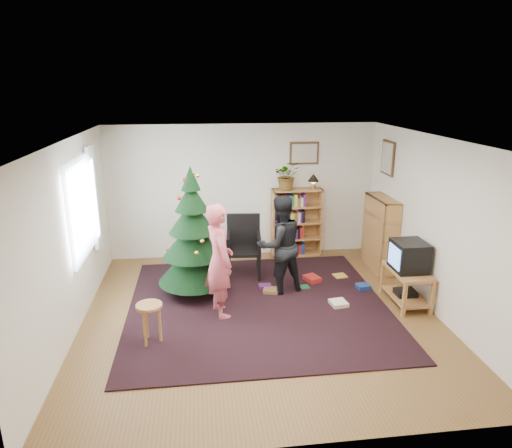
{
  "coord_description": "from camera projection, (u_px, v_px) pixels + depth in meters",
  "views": [
    {
      "loc": [
        -0.79,
        -5.83,
        3.19
      ],
      "look_at": [
        0.05,
        0.88,
        1.1
      ],
      "focal_mm": 32.0,
      "sensor_mm": 36.0,
      "label": 1
    }
  ],
  "objects": [
    {
      "name": "christmas_tree",
      "position": [
        193.0,
        242.0,
        7.01
      ],
      "size": [
        1.12,
        1.12,
        2.04
      ],
      "rotation": [
        0.0,
        0.0,
        -0.34
      ],
      "color": "#3F2816",
      "rests_on": "rug"
    },
    {
      "name": "floor_clutter",
      "position": [
        313.0,
        287.0,
        7.38
      ],
      "size": [
        1.77,
        1.23,
        0.08
      ],
      "color": "#A51E19",
      "rests_on": "rug"
    },
    {
      "name": "person_by_chair",
      "position": [
        280.0,
        245.0,
        7.09
      ],
      "size": [
        0.92,
        0.81,
        1.58
      ],
      "primitive_type": "imported",
      "rotation": [
        0.0,
        0.0,
        3.47
      ],
      "color": "black",
      "rests_on": "rug"
    },
    {
      "name": "person_standing",
      "position": [
        219.0,
        261.0,
        6.35
      ],
      "size": [
        0.56,
        0.69,
        1.65
      ],
      "primitive_type": "imported",
      "rotation": [
        0.0,
        0.0,
        1.88
      ],
      "color": "#C24D56",
      "rests_on": "rug"
    },
    {
      "name": "wall_front",
      "position": [
        300.0,
        325.0,
        3.82
      ],
      "size": [
        5.0,
        0.02,
        2.5
      ],
      "primitive_type": "cube",
      "color": "silver",
      "rests_on": "floor"
    },
    {
      "name": "wall_right",
      "position": [
        434.0,
        226.0,
        6.49
      ],
      "size": [
        0.02,
        5.0,
        2.5
      ],
      "primitive_type": "cube",
      "color": "silver",
      "rests_on": "floor"
    },
    {
      "name": "table_lamp",
      "position": [
        313.0,
        179.0,
        8.49
      ],
      "size": [
        0.21,
        0.21,
        0.29
      ],
      "color": "#A57F33",
      "rests_on": "bookshelf_back"
    },
    {
      "name": "stool",
      "position": [
        150.0,
        313.0,
        5.73
      ],
      "size": [
        0.33,
        0.33,
        0.55
      ],
      "color": "#B88342",
      "rests_on": "floor"
    },
    {
      "name": "curtain",
      "position": [
        94.0,
        197.0,
        7.06
      ],
      "size": [
        0.06,
        0.35,
        1.6
      ],
      "primitive_type": "cube",
      "color": "white",
      "rests_on": "wall_left"
    },
    {
      "name": "crt_tv",
      "position": [
        409.0,
        256.0,
        6.69
      ],
      "size": [
        0.46,
        0.5,
        0.43
      ],
      "color": "black",
      "rests_on": "tv_stand"
    },
    {
      "name": "ceiling",
      "position": [
        261.0,
        140.0,
        5.82
      ],
      "size": [
        5.0,
        5.0,
        0.0
      ],
      "primitive_type": "plane",
      "rotation": [
        3.14,
        0.0,
        0.0
      ],
      "color": "white",
      "rests_on": "wall_back"
    },
    {
      "name": "tv_stand",
      "position": [
        406.0,
        284.0,
        6.82
      ],
      "size": [
        0.48,
        0.86,
        0.55
      ],
      "color": "#B88342",
      "rests_on": "floor"
    },
    {
      "name": "armchair",
      "position": [
        243.0,
        243.0,
        7.84
      ],
      "size": [
        0.62,
        0.62,
        1.05
      ],
      "rotation": [
        0.0,
        0.0,
        -0.09
      ],
      "color": "black",
      "rests_on": "rug"
    },
    {
      "name": "potted_plant",
      "position": [
        287.0,
        175.0,
        8.41
      ],
      "size": [
        0.49,
        0.42,
        0.54
      ],
      "primitive_type": "imported",
      "rotation": [
        0.0,
        0.0,
        0.01
      ],
      "color": "gray",
      "rests_on": "bookshelf_back"
    },
    {
      "name": "window_pane",
      "position": [
        81.0,
        209.0,
        6.4
      ],
      "size": [
        0.04,
        1.2,
        1.4
      ],
      "primitive_type": "cube",
      "color": "silver",
      "rests_on": "wall_left"
    },
    {
      "name": "wall_back",
      "position": [
        243.0,
        191.0,
        8.56
      ],
      "size": [
        5.0,
        0.02,
        2.5
      ],
      "primitive_type": "cube",
      "color": "silver",
      "rests_on": "floor"
    },
    {
      "name": "picture_back",
      "position": [
        304.0,
        153.0,
        8.47
      ],
      "size": [
        0.55,
        0.03,
        0.42
      ],
      "color": "#4C3319",
      "rests_on": "wall_back"
    },
    {
      "name": "picture_right",
      "position": [
        388.0,
        158.0,
        7.94
      ],
      "size": [
        0.03,
        0.5,
        0.6
      ],
      "color": "#4C3319",
      "rests_on": "wall_right"
    },
    {
      "name": "wall_left",
      "position": [
        69.0,
        240.0,
        5.9
      ],
      "size": [
        0.02,
        5.0,
        2.5
      ],
      "primitive_type": "cube",
      "color": "silver",
      "rests_on": "floor"
    },
    {
      "name": "floor",
      "position": [
        260.0,
        315.0,
        6.56
      ],
      "size": [
        5.0,
        5.0,
        0.0
      ],
      "primitive_type": "plane",
      "color": "brown",
      "rests_on": "ground"
    },
    {
      "name": "bookshelf_right",
      "position": [
        380.0,
        233.0,
        8.06
      ],
      "size": [
        0.3,
        0.95,
        1.3
      ],
      "rotation": [
        0.0,
        0.0,
        1.57
      ],
      "color": "#B88342",
      "rests_on": "floor"
    },
    {
      "name": "bookshelf_back",
      "position": [
        296.0,
        222.0,
        8.7
      ],
      "size": [
        0.95,
        0.3,
        1.3
      ],
      "color": "#B88342",
      "rests_on": "floor"
    },
    {
      "name": "rug",
      "position": [
        258.0,
        305.0,
        6.84
      ],
      "size": [
        3.8,
        3.6,
        0.02
      ],
      "primitive_type": "cube",
      "color": "black",
      "rests_on": "floor"
    }
  ]
}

